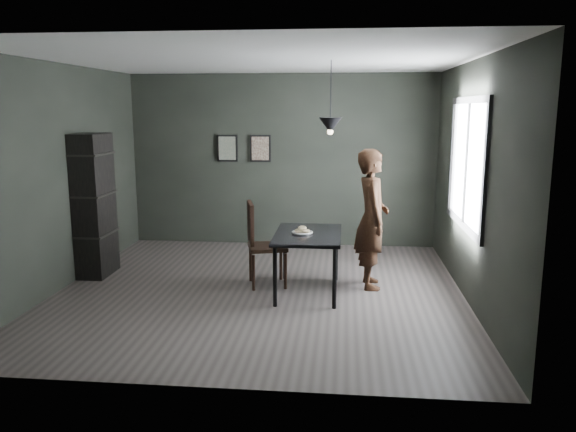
# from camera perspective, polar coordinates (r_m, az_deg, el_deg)

# --- Properties ---
(ground) EXTENTS (5.00, 5.00, 0.00)m
(ground) POSITION_cam_1_polar(r_m,az_deg,el_deg) (7.10, -2.88, -7.58)
(ground) COLOR #342F2D
(ground) RESTS_ON ground
(back_wall) EXTENTS (5.00, 0.10, 2.80)m
(back_wall) POSITION_cam_1_polar(r_m,az_deg,el_deg) (9.25, -0.62, 5.64)
(back_wall) COLOR black
(back_wall) RESTS_ON ground
(ceiling) EXTENTS (5.00, 5.00, 0.02)m
(ceiling) POSITION_cam_1_polar(r_m,az_deg,el_deg) (6.75, -3.11, 15.58)
(ceiling) COLOR silver
(ceiling) RESTS_ON ground
(window_assembly) EXTENTS (0.04, 1.96, 1.56)m
(window_assembly) POSITION_cam_1_polar(r_m,az_deg,el_deg) (7.03, 17.68, 5.11)
(window_assembly) COLOR white
(window_assembly) RESTS_ON ground
(cafe_table) EXTENTS (0.80, 1.20, 0.75)m
(cafe_table) POSITION_cam_1_polar(r_m,az_deg,el_deg) (6.85, 2.04, -2.41)
(cafe_table) COLOR black
(cafe_table) RESTS_ON ground
(white_plate) EXTENTS (0.23, 0.23, 0.01)m
(white_plate) POSITION_cam_1_polar(r_m,az_deg,el_deg) (6.82, 1.46, -1.73)
(white_plate) COLOR silver
(white_plate) RESTS_ON cafe_table
(donut_pile) EXTENTS (0.19, 0.13, 0.08)m
(donut_pile) POSITION_cam_1_polar(r_m,az_deg,el_deg) (6.81, 1.46, -1.43)
(donut_pile) COLOR beige
(donut_pile) RESTS_ON white_plate
(woman) EXTENTS (0.48, 0.68, 1.76)m
(woman) POSITION_cam_1_polar(r_m,az_deg,el_deg) (7.12, 8.51, -0.30)
(woman) COLOR black
(woman) RESTS_ON ground
(wood_chair) EXTENTS (0.57, 0.57, 1.08)m
(wood_chair) POSITION_cam_1_polar(r_m,az_deg,el_deg) (7.14, -2.88, -2.30)
(wood_chair) COLOR black
(wood_chair) RESTS_ON ground
(shelf_unit) EXTENTS (0.37, 0.64, 1.92)m
(shelf_unit) POSITION_cam_1_polar(r_m,az_deg,el_deg) (7.99, -19.08, 1.03)
(shelf_unit) COLOR black
(shelf_unit) RESTS_ON ground
(pendant_lamp) EXTENTS (0.28, 0.28, 0.86)m
(pendant_lamp) POSITION_cam_1_polar(r_m,az_deg,el_deg) (6.76, 4.32, 9.20)
(pendant_lamp) COLOR black
(pendant_lamp) RESTS_ON ground
(framed_print_left) EXTENTS (0.34, 0.04, 0.44)m
(framed_print_left) POSITION_cam_1_polar(r_m,az_deg,el_deg) (9.34, -6.18, 6.87)
(framed_print_left) COLOR black
(framed_print_left) RESTS_ON ground
(framed_print_right) EXTENTS (0.34, 0.04, 0.44)m
(framed_print_right) POSITION_cam_1_polar(r_m,az_deg,el_deg) (9.25, -2.82, 6.87)
(framed_print_right) COLOR black
(framed_print_right) RESTS_ON ground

